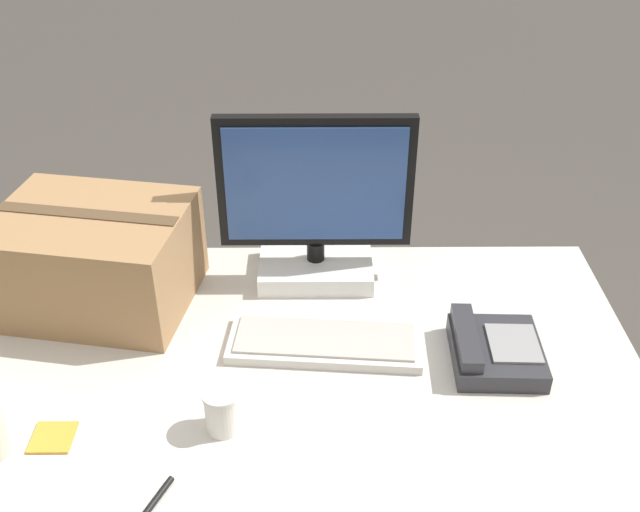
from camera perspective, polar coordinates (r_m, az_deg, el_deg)
The scene contains 8 objects.
office_desk at distance 1.92m, azimuth -6.15°, elevation -15.98°, with size 1.80×0.90×0.73m.
monitor at distance 1.81m, azimuth -0.34°, elevation 3.22°, with size 0.47×0.20×0.43m.
keyboard at distance 1.68m, azimuth 0.37°, elevation -6.59°, with size 0.44×0.19×0.03m.
desk_phone at distance 1.68m, azimuth 13.05°, elevation -6.99°, with size 0.20×0.22×0.07m.
paper_cup_right at distance 1.49m, azimuth -7.46°, elevation -11.56°, with size 0.07×0.07×0.10m.
cardboard_box at distance 1.84m, azimuth -16.74°, elevation -0.14°, with size 0.48×0.41×0.24m.
pen_marker at distance 1.41m, azimuth -12.87°, elevation -18.23°, with size 0.07×0.14×0.01m.
sticky_note_pad at distance 1.57m, azimuth -19.69°, elevation -12.89°, with size 0.08×0.08×0.01m.
Camera 1 is at (0.19, -1.24, 1.82)m, focal length 42.00 mm.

